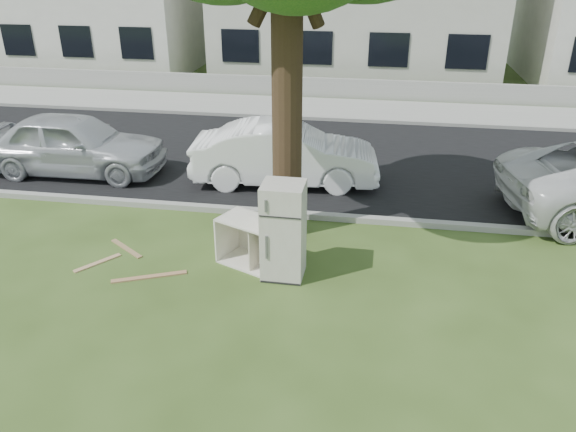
% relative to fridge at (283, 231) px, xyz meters
% --- Properties ---
extents(ground, '(120.00, 120.00, 0.00)m').
position_rel_fridge_xyz_m(ground, '(0.20, -0.24, -0.81)').
color(ground, '#33491A').
extents(road, '(120.00, 7.00, 0.01)m').
position_rel_fridge_xyz_m(road, '(0.20, 5.76, -0.81)').
color(road, black).
rests_on(road, ground).
extents(kerb_near, '(120.00, 0.18, 0.12)m').
position_rel_fridge_xyz_m(kerb_near, '(0.20, 2.21, -0.81)').
color(kerb_near, gray).
rests_on(kerb_near, ground).
extents(kerb_far, '(120.00, 0.18, 0.12)m').
position_rel_fridge_xyz_m(kerb_far, '(0.20, 9.31, -0.81)').
color(kerb_far, gray).
rests_on(kerb_far, ground).
extents(sidewalk, '(120.00, 2.80, 0.01)m').
position_rel_fridge_xyz_m(sidewalk, '(0.20, 10.76, -0.81)').
color(sidewalk, gray).
rests_on(sidewalk, ground).
extents(low_wall, '(120.00, 0.15, 0.70)m').
position_rel_fridge_xyz_m(low_wall, '(0.20, 12.36, -0.46)').
color(low_wall, gray).
rests_on(low_wall, ground).
extents(fridge, '(0.68, 0.63, 1.63)m').
position_rel_fridge_xyz_m(fridge, '(0.00, 0.00, 0.00)').
color(fridge, beige).
rests_on(fridge, ground).
extents(cabinet, '(1.23, 1.03, 0.82)m').
position_rel_fridge_xyz_m(cabinet, '(-0.61, 0.28, -0.40)').
color(cabinet, beige).
rests_on(cabinet, ground).
extents(plank_a, '(1.16, 0.59, 0.02)m').
position_rel_fridge_xyz_m(plank_a, '(-2.18, -0.46, -0.80)').
color(plank_a, '#A3754F').
rests_on(plank_a, ground).
extents(plank_b, '(0.81, 0.62, 0.02)m').
position_rel_fridge_xyz_m(plank_b, '(-2.96, 0.39, -0.80)').
color(plank_b, '#92744C').
rests_on(plank_b, ground).
extents(plank_c, '(0.58, 0.74, 0.02)m').
position_rel_fridge_xyz_m(plank_c, '(-3.23, -0.18, -0.80)').
color(plank_c, tan).
rests_on(plank_c, ground).
extents(car_center, '(4.34, 1.88, 1.39)m').
position_rel_fridge_xyz_m(car_center, '(-0.65, 4.01, -0.12)').
color(car_center, white).
rests_on(car_center, ground).
extents(car_left, '(4.31, 1.80, 1.46)m').
position_rel_fridge_xyz_m(car_left, '(-5.71, 3.83, -0.08)').
color(car_left, '#B8BBC0').
rests_on(car_left, ground).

